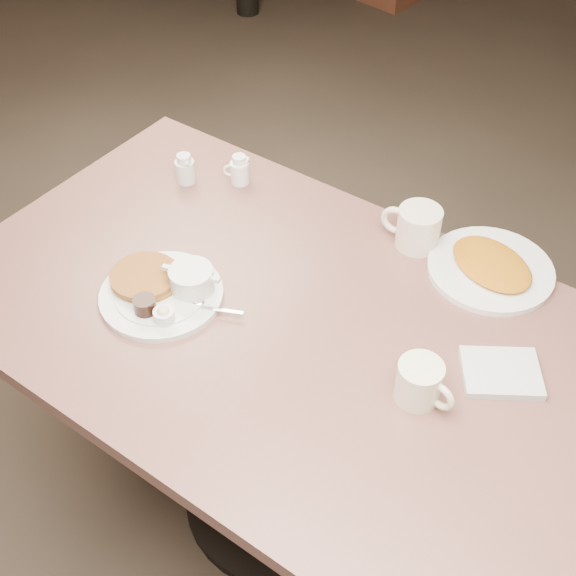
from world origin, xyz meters
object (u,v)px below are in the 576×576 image
Objects in this scene: coffee_mug_far at (417,227)px; coffee_mug_near at (420,382)px; diner_table at (283,366)px; hash_plate at (491,267)px; creamer_left at (239,170)px; main_plate at (165,288)px; creamer_right at (185,169)px.

coffee_mug_near is at bearing -60.64° from coffee_mug_far.
hash_plate reaches higher than diner_table.
hash_plate is at bearing 94.93° from coffee_mug_near.
creamer_left is at bearing 153.94° from coffee_mug_near.
diner_table is 4.18× the size of main_plate.
creamer_left is at bearing 106.42° from main_plate.
diner_table is 18.75× the size of creamer_left.
hash_plate is (0.19, 0.01, -0.04)m from coffee_mug_far.
coffee_mug_near is at bearing 7.40° from main_plate.
creamer_right is at bearing -168.22° from coffee_mug_far.
diner_table is 0.40m from coffee_mug_near.
coffee_mug_far is at bearing -175.80° from hash_plate.
diner_table is at bearing -26.85° from creamer_right.
coffee_mug_far is 0.40× the size of hash_plate.
main_plate is at bearing -158.37° from diner_table.
coffee_mug_near is (0.59, 0.08, 0.02)m from main_plate.
coffee_mug_far is 0.49m from creamer_left.
coffee_mug_near is 0.88m from creamer_right.
creamer_right is at bearing 125.00° from main_plate.
coffee_mug_near is 0.42m from hash_plate.
diner_table is at bearing -41.16° from creamer_left.
creamer_left is (-0.13, 0.43, 0.01)m from main_plate.
creamer_left is (-0.71, 0.35, -0.01)m from coffee_mug_near.
hash_plate is (0.80, 0.14, -0.02)m from creamer_right.
diner_table is 18.75× the size of creamer_right.
creamer_right is (-0.24, 0.35, 0.01)m from main_plate.
main_plate is 4.49× the size of creamer_right.
main_plate is 0.59m from coffee_mug_near.
creamer_right is (-0.61, -0.13, -0.01)m from coffee_mug_far.
creamer_left reaches higher than diner_table.
hash_plate is (0.68, 0.06, -0.02)m from creamer_left.
creamer_right is (-0.49, 0.25, 0.21)m from diner_table.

